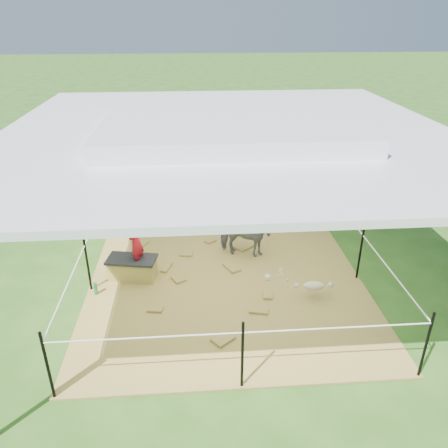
{
  "coord_description": "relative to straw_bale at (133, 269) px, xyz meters",
  "views": [
    {
      "loc": [
        -0.52,
        -6.17,
        4.17
      ],
      "look_at": [
        0.0,
        0.6,
        0.85
      ],
      "focal_mm": 35.0,
      "sensor_mm": 36.0,
      "label": 1
    }
  ],
  "objects": [
    {
      "name": "distant_person",
      "position": [
        4.41,
        7.88,
        0.32
      ],
      "size": [
        0.59,
        0.52,
        1.03
      ],
      "primitive_type": "imported",
      "rotation": [
        0.0,
        0.0,
        3.43
      ],
      "color": "blue",
      "rests_on": "ground"
    },
    {
      "name": "foal",
      "position": [
        2.93,
        -0.81,
        0.08
      ],
      "size": [
        0.94,
        0.56,
        0.5
      ],
      "primitive_type": null,
      "rotation": [
        0.0,
        0.0,
        -0.06
      ],
      "color": "#C3AC8E",
      "rests_on": "hay_patch"
    },
    {
      "name": "woman",
      "position": [
        0.1,
        0.0,
        0.63
      ],
      "size": [
        0.28,
        0.37,
        0.92
      ],
      "primitive_type": "imported",
      "rotation": [
        0.0,
        0.0,
        -1.75
      ],
      "color": "red",
      "rests_on": "straw_bale"
    },
    {
      "name": "hay_patch",
      "position": [
        1.59,
        -0.29,
        -0.19
      ],
      "size": [
        4.6,
        4.6,
        0.03
      ],
      "primitive_type": "cube",
      "color": "brown",
      "rests_on": "ground"
    },
    {
      "name": "dark_cloth",
      "position": [
        0.0,
        0.0,
        0.19
      ],
      "size": [
        0.89,
        0.57,
        0.04
      ],
      "primitive_type": "cube",
      "rotation": [
        0.0,
        0.0,
        -0.18
      ],
      "color": "black",
      "rests_on": "straw_bale"
    },
    {
      "name": "pony",
      "position": [
        2.0,
        0.59,
        0.23
      ],
      "size": [
        1.04,
        0.67,
        0.81
      ],
      "primitive_type": "imported",
      "rotation": [
        0.0,
        0.0,
        1.31
      ],
      "color": "#494A4E",
      "rests_on": "hay_patch"
    },
    {
      "name": "ground",
      "position": [
        1.59,
        -0.29,
        -0.2
      ],
      "size": [
        90.0,
        90.0,
        0.0
      ],
      "primitive_type": "plane",
      "color": "#2D5919",
      "rests_on": "ground"
    },
    {
      "name": "canopy_tent",
      "position": [
        1.59,
        -0.29,
        2.49
      ],
      "size": [
        6.3,
        6.3,
        2.9
      ],
      "color": "silver",
      "rests_on": "ground"
    },
    {
      "name": "green_bottle",
      "position": [
        -0.55,
        -0.45,
        -0.06
      ],
      "size": [
        0.07,
        0.07,
        0.21
      ],
      "primitive_type": "cylinder",
      "rotation": [
        0.0,
        0.0,
        -0.18
      ],
      "color": "#1B7A38",
      "rests_on": "hay_patch"
    },
    {
      "name": "straw_bale",
      "position": [
        0.0,
        0.0,
        0.0
      ],
      "size": [
        0.83,
        0.52,
        0.34
      ],
      "primitive_type": "cube",
      "rotation": [
        0.0,
        0.0,
        -0.18
      ],
      "color": "olive",
      "rests_on": "hay_patch"
    },
    {
      "name": "rope_fence",
      "position": [
        1.59,
        -0.29,
        0.44
      ],
      "size": [
        4.54,
        4.54,
        1.0
      ],
      "color": "black",
      "rests_on": "ground"
    },
    {
      "name": "trash_barrel",
      "position": [
        5.22,
        5.62,
        0.3
      ],
      "size": [
        0.72,
        0.72,
        1.01
      ],
      "primitive_type": "cylinder",
      "rotation": [
        0.0,
        0.0,
        -0.12
      ],
      "color": "blue",
      "rests_on": "ground"
    },
    {
      "name": "picnic_table_near",
      "position": [
        3.51,
        8.35,
        0.17
      ],
      "size": [
        1.92,
        1.5,
        0.74
      ],
      "primitive_type": "cube",
      "rotation": [
        0.0,
        0.0,
        -0.13
      ],
      "color": "#54311D",
      "rests_on": "ground"
    },
    {
      "name": "picnic_table_far",
      "position": [
        6.41,
        8.61,
        0.12
      ],
      "size": [
        1.88,
        1.67,
        0.65
      ],
      "primitive_type": "cube",
      "rotation": [
        0.0,
        0.0,
        -0.42
      ],
      "color": "brown",
      "rests_on": "ground"
    },
    {
      "name": "pink_hat",
      "position": [
        2.0,
        0.59,
        0.7
      ],
      "size": [
        0.25,
        0.25,
        0.12
      ],
      "primitive_type": "cylinder",
      "color": "#FF93C1",
      "rests_on": "pony"
    }
  ]
}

